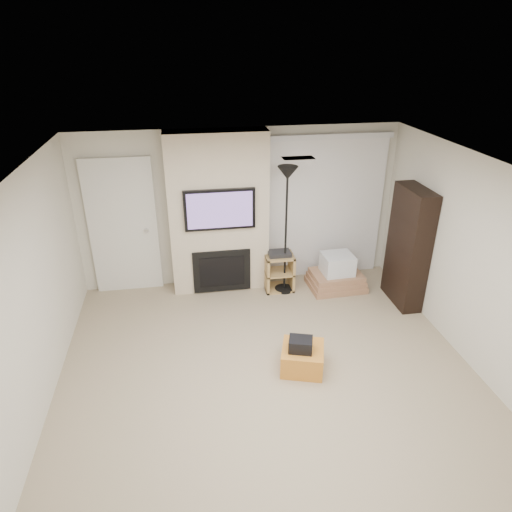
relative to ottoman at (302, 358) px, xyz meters
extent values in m
cube|color=tan|center=(-0.43, -0.32, -0.15)|extent=(5.00, 5.50, 0.00)
cube|color=white|center=(-0.43, -0.32, 2.35)|extent=(5.00, 5.50, 0.00)
cube|color=beige|center=(-0.43, 2.43, 1.10)|extent=(5.00, 0.00, 2.50)
cube|color=beige|center=(-2.93, -0.32, 1.10)|extent=(0.00, 5.50, 2.50)
cube|color=beige|center=(2.07, -0.32, 1.10)|extent=(0.00, 5.50, 2.50)
cube|color=silver|center=(-0.03, 0.48, 2.35)|extent=(0.35, 0.18, 0.01)
cube|color=orange|center=(0.00, 0.00, 0.00)|extent=(0.63, 0.63, 0.30)
cube|color=black|center=(-0.04, -0.03, 0.23)|extent=(0.33, 0.29, 0.16)
cube|color=beige|center=(-0.78, 2.23, 1.10)|extent=(1.50, 0.40, 2.50)
cube|color=black|center=(-0.78, 2.00, 1.25)|extent=(1.05, 0.06, 0.62)
cube|color=#523E6F|center=(-0.78, 1.97, 1.25)|extent=(0.96, 0.00, 0.54)
cube|color=black|center=(-0.78, 2.02, 0.22)|extent=(0.90, 0.04, 0.70)
cube|color=black|center=(-0.78, 2.00, 0.22)|extent=(0.70, 0.02, 0.50)
cube|color=silver|center=(-2.23, 2.39, 0.92)|extent=(1.02, 0.08, 2.14)
cube|color=beige|center=(-2.23, 2.40, 0.87)|extent=(0.90, 0.05, 2.05)
cylinder|color=silver|center=(-1.89, 2.35, 0.85)|extent=(0.07, 0.06, 0.07)
cube|color=silver|center=(0.97, 2.37, 2.18)|extent=(1.98, 0.10, 0.08)
cube|color=white|center=(0.97, 2.38, 0.99)|extent=(1.90, 0.03, 2.29)
cylinder|color=black|center=(0.21, 1.91, -0.13)|extent=(0.30, 0.30, 0.03)
cylinder|color=black|center=(0.21, 1.91, 0.81)|extent=(0.03, 0.03, 1.89)
cone|color=black|center=(0.21, 1.91, 1.78)|extent=(0.30, 0.30, 0.19)
cube|color=tan|center=(-0.08, 1.97, 0.15)|extent=(0.04, 0.38, 0.60)
cube|color=tan|center=(0.33, 1.97, 0.15)|extent=(0.04, 0.38, 0.60)
cube|color=tan|center=(0.13, 1.97, -0.14)|extent=(0.45, 0.38, 0.03)
cube|color=tan|center=(0.13, 1.97, 0.15)|extent=(0.45, 0.38, 0.03)
cube|color=tan|center=(0.13, 1.97, 0.43)|extent=(0.45, 0.38, 0.03)
cube|color=black|center=(0.13, 1.97, 0.48)|extent=(0.35, 0.25, 0.06)
cube|color=#A77654|center=(1.05, 1.86, -0.10)|extent=(0.90, 0.69, 0.10)
cube|color=#A77654|center=(1.05, 1.86, -0.01)|extent=(0.85, 0.65, 0.08)
cube|color=#A77654|center=(1.05, 1.86, 0.07)|extent=(0.81, 0.61, 0.08)
cube|color=silver|center=(1.05, 1.86, 0.27)|extent=(0.49, 0.44, 0.32)
cube|color=black|center=(1.91, 1.30, 0.75)|extent=(0.30, 0.80, 1.80)
cube|color=black|center=(1.89, 1.30, 0.30)|extent=(0.26, 0.72, 0.02)
cube|color=black|center=(1.89, 1.30, 0.75)|extent=(0.26, 0.72, 0.02)
cube|color=black|center=(1.89, 1.30, 1.20)|extent=(0.26, 0.72, 0.02)
camera|label=1|loc=(-1.31, -4.31, 3.56)|focal=32.00mm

